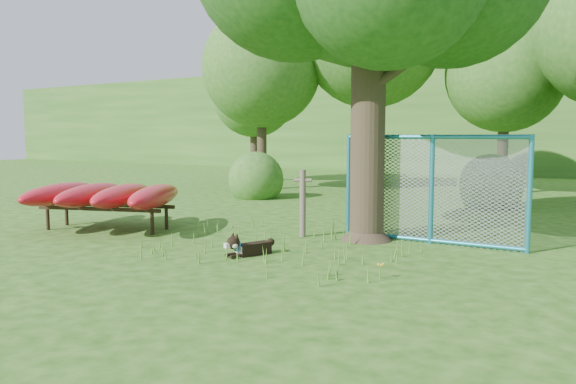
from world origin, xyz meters
The scene contains 13 objects.
ground centered at (0.00, 0.00, 0.00)m, with size 80.00×80.00×0.00m, color #204E0F.
wooden_post centered at (-0.10, 2.22, 0.71)m, with size 0.36×0.19×1.34m.
kayak_rack centered at (-4.09, 0.72, 0.75)m, with size 3.95×3.54×0.98m.
husky_dog centered at (0.03, 0.17, 0.15)m, with size 0.49×0.91×0.43m.
fence_section centered at (2.28, 2.89, 1.02)m, with size 3.48×0.13×3.39m.
wildflower_clump centered at (2.52, -0.04, 0.18)m, with size 0.10×0.09×0.22m.
bg_tree_a centered at (-6.50, 10.00, 4.48)m, with size 4.40×4.40×6.70m.
bg_tree_b centered at (-3.00, 12.00, 5.61)m, with size 5.20×5.20×8.22m.
bg_tree_c centered at (1.50, 13.00, 4.11)m, with size 4.00×4.00×6.12m.
bg_tree_f centered at (-9.00, 13.00, 3.73)m, with size 3.60×3.60×5.55m.
shrub_left centered at (-5.00, 7.50, 0.00)m, with size 1.80×1.80×1.80m, color #2E601F.
shrub_mid centered at (2.00, 9.00, 0.00)m, with size 1.80×1.80×1.80m, color #2E601F.
wooded_hillside centered at (0.00, 28.00, 3.00)m, with size 80.00×12.00×6.00m, color #2E601F.
Camera 1 is at (5.55, -7.29, 2.00)m, focal length 35.00 mm.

